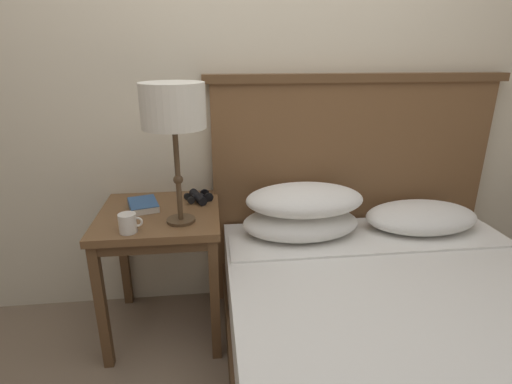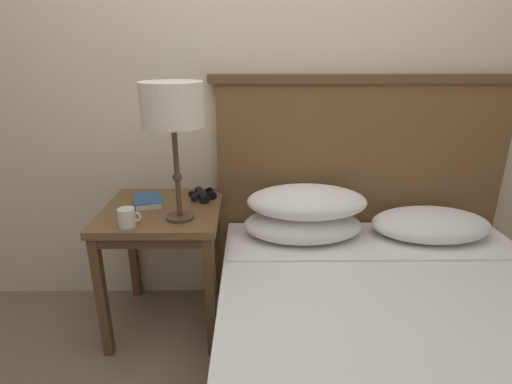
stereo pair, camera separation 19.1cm
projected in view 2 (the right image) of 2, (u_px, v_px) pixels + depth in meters
wall_back at (260, 73)px, 2.08m from camera, size 8.00×0.06×2.60m
nightstand at (163, 224)px, 2.02m from camera, size 0.58×0.58×0.67m
bed at (406, 360)px, 1.52m from camera, size 1.63×2.04×1.30m
table_lamp at (172, 108)px, 1.70m from camera, size 0.27×0.27×0.62m
book_on_nightstand at (147, 201)px, 2.04m from camera, size 0.18×0.22×0.04m
binoculars_pair at (202, 195)px, 2.10m from camera, size 0.16×0.16×0.05m
coffee_mug at (127, 218)px, 1.77m from camera, size 0.10×0.08×0.08m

